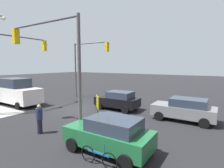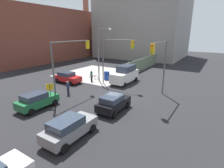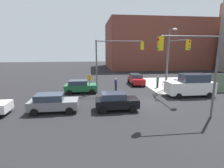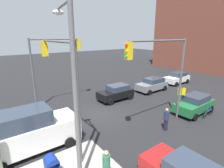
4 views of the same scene
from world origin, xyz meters
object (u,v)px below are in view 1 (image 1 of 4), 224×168
sedan_green (110,134)px  sedan_black (118,100)px  bicycle_at_crosswalk (98,157)px  traffic_signal_nw_corner (49,52)px  van_white_delivery (17,92)px  pedestrian_crossing (39,118)px  traffic_signal_se_corner (87,59)px  traffic_signal_ne_corner (18,57)px  sedan_gray (184,109)px

sedan_green → sedan_black: bearing=-62.3°
sedan_green → bicycle_at_crosswalk: 1.29m
traffic_signal_nw_corner → sedan_green: (-4.39, 0.33, -3.82)m
van_white_delivery → sedan_black: bearing=-158.2°
traffic_signal_nw_corner → pedestrian_crossing: size_ratio=3.81×
sedan_green → bicycle_at_crosswalk: (-0.23, 1.17, -0.50)m
traffic_signal_nw_corner → pedestrian_crossing: bearing=75.6°
traffic_signal_se_corner → pedestrian_crossing: (-4.61, 9.70, -3.71)m
traffic_signal_ne_corner → van_white_delivery: (1.88, -0.79, -3.32)m
sedan_green → pedestrian_crossing: pedestrian_crossing is taller
traffic_signal_se_corner → traffic_signal_ne_corner: (1.89, 7.09, 0.00)m
traffic_signal_nw_corner → traffic_signal_ne_corner: (6.68, -1.91, -0.06)m
sedan_black → traffic_signal_ne_corner: bearing=31.1°
traffic_signal_nw_corner → traffic_signal_ne_corner: same height
traffic_signal_ne_corner → sedan_gray: bearing=-161.8°
van_white_delivery → sedan_green: bearing=166.8°
sedan_black → pedestrian_crossing: size_ratio=2.26×
traffic_signal_se_corner → sedan_gray: 12.15m
traffic_signal_nw_corner → sedan_black: traffic_signal_nw_corner is taller
traffic_signal_nw_corner → traffic_signal_se_corner: 10.20m
sedan_black → van_white_delivery: size_ratio=0.71×
traffic_signal_ne_corner → bicycle_at_crosswalk: size_ratio=3.71×
traffic_signal_nw_corner → pedestrian_crossing: traffic_signal_nw_corner is taller
traffic_signal_se_corner → bicycle_at_crosswalk: (-9.42, 10.50, -4.26)m
traffic_signal_ne_corner → bicycle_at_crosswalk: (-11.30, 3.41, -4.26)m
sedan_gray → pedestrian_crossing: pedestrian_crossing is taller
sedan_gray → bicycle_at_crosswalk: bearing=76.9°
pedestrian_crossing → bicycle_at_crosswalk: size_ratio=0.97×
traffic_signal_nw_corner → sedan_green: traffic_signal_nw_corner is taller
sedan_gray → bicycle_at_crosswalk: 7.93m
sedan_black → sedan_green: bearing=117.7°
sedan_gray → pedestrian_crossing: size_ratio=2.46×
traffic_signal_ne_corner → sedan_green: traffic_signal_ne_corner is taller
bicycle_at_crosswalk → traffic_signal_se_corner: bearing=-48.1°
pedestrian_crossing → van_white_delivery: bearing=-63.3°
sedan_green → traffic_signal_se_corner: bearing=-45.5°
traffic_signal_nw_corner → traffic_signal_se_corner: same height
sedan_gray → bicycle_at_crosswalk: sedan_gray is taller
traffic_signal_ne_corner → van_white_delivery: 3.90m
traffic_signal_nw_corner → van_white_delivery: traffic_signal_nw_corner is taller
traffic_signal_se_corner → sedan_gray: size_ratio=1.55×
bicycle_at_crosswalk → pedestrian_crossing: bearing=-9.5°
sedan_green → van_white_delivery: 13.31m
traffic_signal_nw_corner → van_white_delivery: bearing=-17.5°
van_white_delivery → bicycle_at_crosswalk: 13.87m
sedan_green → pedestrian_crossing: 4.59m
sedan_green → bicycle_at_crosswalk: sedan_green is taller
sedan_black → bicycle_at_crosswalk: size_ratio=2.20×
traffic_signal_se_corner → sedan_green: (-9.19, 9.33, -3.76)m
traffic_signal_se_corner → sedan_green: 13.62m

